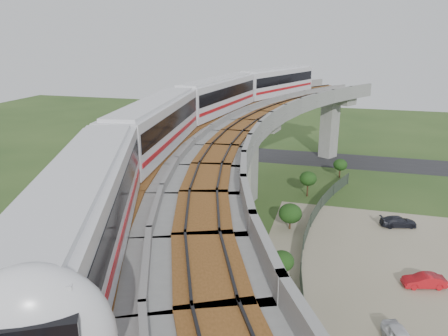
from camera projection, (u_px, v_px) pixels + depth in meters
The scene contains 13 objects.
ground at pixel (212, 238), 41.00m from camera, with size 160.00×160.00×0.00m, color #28451B.
dirt_lot at pixel (369, 269), 35.62m from camera, with size 18.00×26.00×0.04m, color gray.
asphalt_road at pixel (267, 155), 68.62m from camera, with size 60.00×8.00×0.03m, color #232326.
viaduct at pixel (254, 148), 37.34m from camera, with size 19.58×73.98×11.40m.
metro_train at pixel (213, 110), 36.60m from camera, with size 11.05×61.34×3.64m.
fence at pixel (318, 244), 38.31m from camera, with size 3.87×38.73×1.50m.
tree_0 at pixel (340, 165), 57.70m from camera, with size 1.82×1.82×2.55m.
tree_1 at pixel (308, 179), 50.90m from camera, with size 1.98×1.98×3.05m.
tree_2 at pixel (290, 213), 42.43m from camera, with size 2.26×2.26×2.64m.
tree_3 at pixel (282, 261), 32.67m from camera, with size 1.84×1.84×2.92m.
tree_4 at pixel (273, 336), 24.84m from camera, with size 1.98×1.98×2.87m.
car_red at pixel (424, 281), 33.00m from camera, with size 1.11×3.18×1.05m, color #AB0F17.
car_dark at pixel (398, 222), 43.32m from camera, with size 1.43×3.53×1.02m, color black.
Camera 1 is at (10.90, -35.55, 18.53)m, focal length 35.00 mm.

